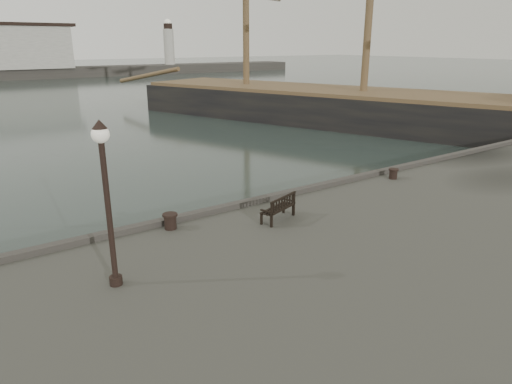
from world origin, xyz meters
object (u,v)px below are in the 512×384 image
Objects in this scene: bollard_right at (393,174)px; lamp_post at (106,183)px; bench at (278,212)px; tall_ship_main at (362,115)px; bollard_left at (170,221)px.

lamp_post is (-12.21, -2.02, 2.24)m from bollard_right.
bench is 0.03× the size of tall_ship_main.
tall_ship_main is at bearing 45.79° from bollard_right.
bench is at bearing -22.38° from bollard_left.
bollard_left is at bearing 138.93° from bench.
lamp_post reaches higher than bollard_right.
tall_ship_main reaches higher than bench.
tall_ship_main is (15.57, 16.00, -0.94)m from bollard_right.
bollard_right is at bearing -10.62° from bench.
bench is 0.38× the size of lamp_post.
bollard_right is 0.11× the size of lamp_post.
tall_ship_main is at bearing 31.75° from bollard_left.
lamp_post is 0.09× the size of tall_ship_main.
bollard_left is at bearing 178.05° from bollard_right.
bollard_left is 0.01× the size of tall_ship_main.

